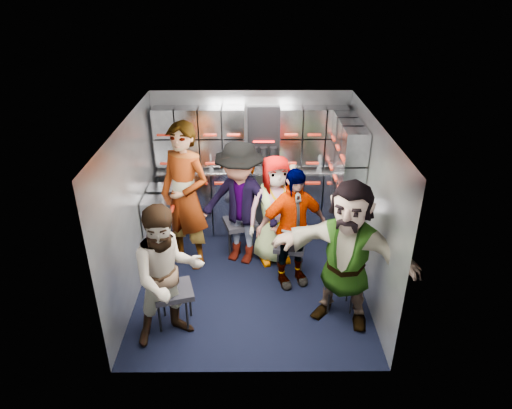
{
  "coord_description": "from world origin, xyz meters",
  "views": [
    {
      "loc": [
        0.03,
        -4.78,
        3.59
      ],
      "look_at": [
        0.06,
        0.35,
        0.93
      ],
      "focal_mm": 32.0,
      "sensor_mm": 36.0,
      "label": 1
    }
  ],
  "objects_px": {
    "attendant_standing": "(185,197)",
    "attendant_arc_b": "(240,204)",
    "jump_seat_near_left": "(173,293)",
    "jump_seat_center": "(274,229)",
    "attendant_arc_a": "(168,276)",
    "jump_seat_mid_right": "(290,247)",
    "attendant_arc_c": "(275,210)",
    "attendant_arc_e": "(346,255)",
    "attendant_arc_d": "(292,229)",
    "jump_seat_near_right": "(340,282)",
    "jump_seat_mid_left": "(241,225)"
  },
  "relations": [
    {
      "from": "attendant_arc_c",
      "to": "jump_seat_mid_right",
      "type": "bearing_deg",
      "value": -75.7
    },
    {
      "from": "attendant_standing",
      "to": "attendant_arc_b",
      "type": "relative_size",
      "value": 1.15
    },
    {
      "from": "jump_seat_mid_right",
      "to": "attendant_arc_a",
      "type": "distance_m",
      "value": 1.81
    },
    {
      "from": "attendant_standing",
      "to": "attendant_arc_b",
      "type": "bearing_deg",
      "value": 34.04
    },
    {
      "from": "jump_seat_mid_left",
      "to": "attendant_arc_d",
      "type": "bearing_deg",
      "value": -47.19
    },
    {
      "from": "jump_seat_mid_left",
      "to": "jump_seat_mid_right",
      "type": "height_order",
      "value": "jump_seat_mid_left"
    },
    {
      "from": "jump_seat_mid_left",
      "to": "attendant_arc_a",
      "type": "xyz_separation_m",
      "value": [
        -0.7,
        -1.65,
        0.35
      ]
    },
    {
      "from": "jump_seat_mid_right",
      "to": "attendant_arc_e",
      "type": "bearing_deg",
      "value": -58.77
    },
    {
      "from": "jump_seat_center",
      "to": "attendant_standing",
      "type": "relative_size",
      "value": 0.22
    },
    {
      "from": "attendant_arc_b",
      "to": "attendant_arc_c",
      "type": "bearing_deg",
      "value": 24.83
    },
    {
      "from": "jump_seat_near_right",
      "to": "attendant_arc_e",
      "type": "distance_m",
      "value": 0.52
    },
    {
      "from": "jump_seat_center",
      "to": "attendant_arc_c",
      "type": "distance_m",
      "value": 0.43
    },
    {
      "from": "attendant_arc_a",
      "to": "attendant_arc_b",
      "type": "xyz_separation_m",
      "value": [
        0.7,
        1.47,
        0.06
      ]
    },
    {
      "from": "jump_seat_center",
      "to": "attendant_standing",
      "type": "xyz_separation_m",
      "value": [
        -1.16,
        -0.25,
        0.62
      ]
    },
    {
      "from": "attendant_arc_d",
      "to": "attendant_arc_e",
      "type": "distance_m",
      "value": 0.87
    },
    {
      "from": "jump_seat_near_right",
      "to": "attendant_arc_b",
      "type": "xyz_separation_m",
      "value": [
        -1.17,
        1.02,
        0.48
      ]
    },
    {
      "from": "attendant_arc_b",
      "to": "attendant_arc_c",
      "type": "xyz_separation_m",
      "value": [
        0.46,
        0.02,
        -0.1
      ]
    },
    {
      "from": "jump_seat_mid_right",
      "to": "attendant_arc_b",
      "type": "height_order",
      "value": "attendant_arc_b"
    },
    {
      "from": "jump_seat_mid_right",
      "to": "attendant_standing",
      "type": "xyz_separation_m",
      "value": [
        -1.34,
        0.28,
        0.59
      ]
    },
    {
      "from": "jump_seat_near_left",
      "to": "attendant_standing",
      "type": "distance_m",
      "value": 1.36
    },
    {
      "from": "jump_seat_center",
      "to": "jump_seat_near_right",
      "type": "xyz_separation_m",
      "value": [
        0.71,
        -1.22,
        0.01
      ]
    },
    {
      "from": "jump_seat_mid_left",
      "to": "attendant_standing",
      "type": "distance_m",
      "value": 0.92
    },
    {
      "from": "jump_seat_near_right",
      "to": "attendant_arc_e",
      "type": "relative_size",
      "value": 0.24
    },
    {
      "from": "jump_seat_near_right",
      "to": "attendant_arc_b",
      "type": "bearing_deg",
      "value": 138.8
    },
    {
      "from": "jump_seat_near_right",
      "to": "attendant_arc_b",
      "type": "relative_size",
      "value": 0.25
    },
    {
      "from": "attendant_standing",
      "to": "attendant_arc_e",
      "type": "distance_m",
      "value": 2.2
    },
    {
      "from": "attendant_arc_b",
      "to": "jump_seat_mid_right",
      "type": "bearing_deg",
      "value": -4.57
    },
    {
      "from": "attendant_arc_c",
      "to": "attendant_arc_e",
      "type": "relative_size",
      "value": 0.88
    },
    {
      "from": "jump_seat_near_left",
      "to": "attendant_arc_e",
      "type": "height_order",
      "value": "attendant_arc_e"
    },
    {
      "from": "jump_seat_mid_right",
      "to": "attendant_standing",
      "type": "bearing_deg",
      "value": 168.26
    },
    {
      "from": "jump_seat_near_left",
      "to": "attendant_standing",
      "type": "height_order",
      "value": "attendant_standing"
    },
    {
      "from": "jump_seat_mid_left",
      "to": "attendant_arc_d",
      "type": "xyz_separation_m",
      "value": [
        0.64,
        -0.69,
        0.34
      ]
    },
    {
      "from": "jump_seat_center",
      "to": "jump_seat_mid_right",
      "type": "xyz_separation_m",
      "value": [
        0.18,
        -0.53,
        0.04
      ]
    },
    {
      "from": "jump_seat_center",
      "to": "attendant_arc_a",
      "type": "distance_m",
      "value": 2.08
    },
    {
      "from": "attendant_arc_b",
      "to": "jump_seat_center",
      "type": "bearing_deg",
      "value": 45.93
    },
    {
      "from": "jump_seat_mid_right",
      "to": "attendant_arc_c",
      "type": "distance_m",
      "value": 0.53
    },
    {
      "from": "jump_seat_center",
      "to": "attendant_arc_a",
      "type": "xyz_separation_m",
      "value": [
        -1.16,
        -1.67,
        0.43
      ]
    },
    {
      "from": "jump_seat_near_left",
      "to": "attendant_arc_c",
      "type": "relative_size",
      "value": 0.33
    },
    {
      "from": "attendant_arc_a",
      "to": "attendant_arc_e",
      "type": "height_order",
      "value": "attendant_arc_e"
    },
    {
      "from": "jump_seat_mid_right",
      "to": "attendant_arc_d",
      "type": "distance_m",
      "value": 0.42
    },
    {
      "from": "jump_seat_mid_left",
      "to": "attendant_arc_c",
      "type": "xyz_separation_m",
      "value": [
        0.46,
        -0.16,
        0.31
      ]
    },
    {
      "from": "jump_seat_center",
      "to": "attendant_arc_e",
      "type": "xyz_separation_m",
      "value": [
        0.71,
        -1.4,
        0.5
      ]
    },
    {
      "from": "jump_seat_near_right",
      "to": "attendant_arc_b",
      "type": "distance_m",
      "value": 1.63
    },
    {
      "from": "jump_seat_mid_left",
      "to": "attendant_arc_a",
      "type": "distance_m",
      "value": 1.83
    },
    {
      "from": "attendant_arc_b",
      "to": "jump_seat_near_right",
      "type": "bearing_deg",
      "value": -18.36
    },
    {
      "from": "jump_seat_center",
      "to": "attendant_arc_c",
      "type": "relative_size",
      "value": 0.29
    },
    {
      "from": "attendant_standing",
      "to": "attendant_arc_c",
      "type": "distance_m",
      "value": 1.18
    },
    {
      "from": "jump_seat_mid_right",
      "to": "attendant_arc_c",
      "type": "relative_size",
      "value": 0.3
    },
    {
      "from": "jump_seat_center",
      "to": "attendant_arc_d",
      "type": "distance_m",
      "value": 0.85
    },
    {
      "from": "jump_seat_mid_left",
      "to": "jump_seat_mid_right",
      "type": "distance_m",
      "value": 0.82
    }
  ]
}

